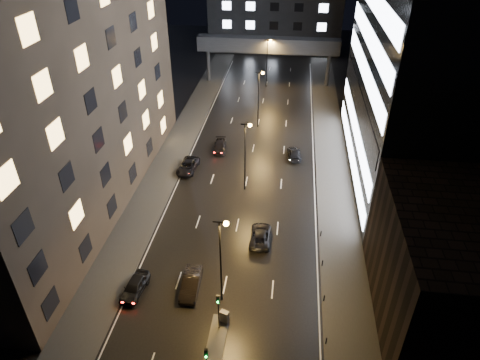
% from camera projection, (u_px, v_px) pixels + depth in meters
% --- Properties ---
extents(ground, '(160.00, 160.00, 0.00)m').
position_uv_depth(ground, '(253.00, 148.00, 69.83)').
color(ground, black).
rests_on(ground, ground).
extents(sidewalk_left, '(5.00, 110.00, 0.15)m').
position_uv_depth(sidewalk_left, '(171.00, 158.00, 66.94)').
color(sidewalk_left, '#383533').
rests_on(sidewalk_left, ground).
extents(sidewalk_right, '(5.00, 110.00, 0.15)m').
position_uv_depth(sidewalk_right, '(333.00, 169.00, 64.32)').
color(sidewalk_right, '#383533').
rests_on(sidewalk_right, ground).
extents(building_left, '(15.00, 48.00, 40.00)m').
position_uv_depth(building_left, '(43.00, 48.00, 47.97)').
color(building_left, '#2D2319').
rests_on(building_left, ground).
extents(building_right_low, '(10.00, 18.00, 12.00)m').
position_uv_depth(building_right_low, '(440.00, 267.00, 38.68)').
color(building_right_low, black).
rests_on(building_right_low, ground).
extents(building_right_glass, '(20.00, 36.00, 45.00)m').
position_uv_depth(building_right_glass, '(459.00, 13.00, 51.60)').
color(building_right_glass, black).
rests_on(building_right_glass, ground).
extents(skybridge, '(30.00, 3.00, 10.00)m').
position_uv_depth(skybridge, '(268.00, 45.00, 90.21)').
color(skybridge, '#333335').
rests_on(skybridge, ground).
extents(median_island, '(1.60, 8.00, 0.15)m').
position_uv_depth(median_island, '(214.00, 351.00, 38.16)').
color(median_island, '#383533').
rests_on(median_island, ground).
extents(traffic_signal_near, '(0.28, 0.34, 4.40)m').
position_uv_depth(traffic_signal_near, '(218.00, 307.00, 38.59)').
color(traffic_signal_near, black).
rests_on(traffic_signal_near, median_island).
extents(bollard_row, '(0.12, 25.12, 0.90)m').
position_uv_depth(bollard_row, '(325.00, 319.00, 40.66)').
color(bollard_row, black).
rests_on(bollard_row, ground).
extents(streetlight_near, '(1.45, 0.50, 10.15)m').
position_uv_depth(streetlight_near, '(222.00, 252.00, 39.66)').
color(streetlight_near, black).
rests_on(streetlight_near, ground).
extents(streetlight_mid_a, '(1.45, 0.50, 10.15)m').
position_uv_depth(streetlight_mid_a, '(246.00, 149.00, 56.29)').
color(streetlight_mid_a, black).
rests_on(streetlight_mid_a, ground).
extents(streetlight_mid_b, '(1.45, 0.50, 10.15)m').
position_uv_depth(streetlight_mid_b, '(260.00, 92.00, 72.91)').
color(streetlight_mid_b, black).
rests_on(streetlight_mid_b, ground).
extents(streetlight_far, '(1.45, 0.50, 10.15)m').
position_uv_depth(streetlight_far, '(268.00, 57.00, 89.54)').
color(streetlight_far, black).
rests_on(streetlight_far, ground).
extents(car_away_a, '(2.34, 4.68, 1.53)m').
position_uv_depth(car_away_a, '(135.00, 287.00, 43.67)').
color(car_away_a, black).
rests_on(car_away_a, ground).
extents(car_away_b, '(1.91, 5.01, 1.63)m').
position_uv_depth(car_away_b, '(191.00, 283.00, 43.96)').
color(car_away_b, black).
rests_on(car_away_b, ground).
extents(car_away_c, '(2.85, 5.50, 1.48)m').
position_uv_depth(car_away_c, '(188.00, 166.00, 63.66)').
color(car_away_c, black).
rests_on(car_away_c, ground).
extents(car_away_d, '(2.42, 4.92, 1.37)m').
position_uv_depth(car_away_d, '(220.00, 147.00, 68.85)').
color(car_away_d, black).
rests_on(car_away_d, ground).
extents(car_toward_a, '(2.40, 5.15, 1.43)m').
position_uv_depth(car_toward_a, '(261.00, 235.00, 50.44)').
color(car_toward_a, black).
rests_on(car_toward_a, ground).
extents(car_toward_b, '(2.47, 4.97, 1.39)m').
position_uv_depth(car_toward_b, '(294.00, 153.00, 66.95)').
color(car_toward_b, black).
rests_on(car_toward_b, ground).
extents(utility_cabinet, '(0.92, 0.74, 1.36)m').
position_uv_depth(utility_cabinet, '(224.00, 317.00, 40.43)').
color(utility_cabinet, '#49494C').
rests_on(utility_cabinet, median_island).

